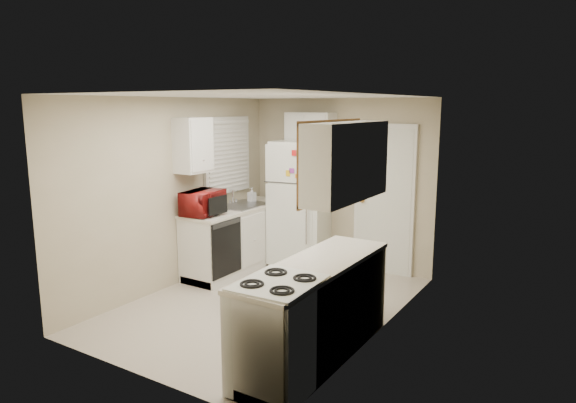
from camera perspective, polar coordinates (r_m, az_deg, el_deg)
The scene contains 19 objects.
floor at distance 6.14m, azimuth -2.52°, elevation -11.35°, with size 3.80×3.80×0.00m, color beige.
ceiling at distance 5.70m, azimuth -2.72°, elevation 11.65°, with size 3.80×3.80×0.00m, color white.
wall_left at distance 6.68m, azimuth -12.55°, elevation 0.92°, with size 3.80×3.80×0.00m, color #BAAD8F.
wall_right at distance 5.15m, azimuth 10.33°, elevation -1.83°, with size 3.80×3.80×0.00m, color #BAAD8F.
wall_back at distance 7.42m, azimuth 5.74°, elevation 2.06°, with size 2.80×2.80×0.00m, color #BAAD8F.
wall_front at distance 4.41m, azimuth -16.80°, elevation -4.22°, with size 2.80×2.80×0.00m, color #BAAD8F.
left_counter at distance 7.31m, azimuth -5.68°, elevation -4.07°, with size 0.60×1.80×0.90m, color silver.
dishwasher at distance 6.67m, azimuth -6.86°, elevation -5.17°, with size 0.03×0.58×0.72m, color black.
sink at distance 7.33m, azimuth -5.02°, elevation -0.72°, with size 0.54×0.74×0.16m, color gray.
microwave at distance 6.73m, azimuth -9.43°, elevation -0.20°, with size 0.31×0.57×0.38m, color maroon.
soap_bottle at distance 7.56m, azimuth -4.04°, elevation 0.72°, with size 0.09×0.10×0.21m, color beige.
window_blinds at distance 7.38m, azimuth -6.73°, elevation 5.13°, with size 0.10×0.98×1.08m, color silver.
upper_cabinet_left at distance 6.67m, azimuth -10.51°, elevation 6.17°, with size 0.30×0.45×0.70m, color silver.
refrigerator at distance 7.43m, azimuth 1.57°, elevation -0.20°, with size 0.74×0.72×1.81m, color silver.
cabinet_over_fridge at distance 7.40m, azimuth 2.52°, elevation 8.31°, with size 0.70×0.30×0.40m, color silver.
interior_door at distance 7.14m, azimuth 10.61°, elevation 0.13°, with size 0.86×0.06×2.08m, color silver.
right_counter at distance 4.80m, azimuth 2.99°, elevation -11.99°, with size 0.60×2.00×0.90m, color silver.
stove at distance 4.31m, azimuth -1.01°, elevation -14.88°, with size 0.58×0.72×0.87m, color silver.
upper_cabinet_right at distance 4.66m, azimuth 6.56°, elevation 4.45°, with size 0.30×1.20×0.70m, color silver.
Camera 1 is at (3.24, -4.69, 2.29)m, focal length 32.00 mm.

